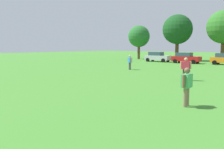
{
  "coord_description": "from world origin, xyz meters",
  "views": [
    {
      "loc": [
        10.61,
        0.55,
        2.7
      ],
      "look_at": [
        4.0,
        8.88,
        1.43
      ],
      "focal_mm": 38.45,
      "sensor_mm": 36.0,
      "label": 1
    }
  ],
  "objects_px": {
    "bystander_midfield": "(130,61)",
    "parked_car_red_1": "(186,58)",
    "bystander_near_trees": "(186,67)",
    "tree_left": "(178,30)",
    "adult_bystander": "(187,83)",
    "tree_center_left": "(224,27)",
    "tree_far_left": "(139,36)",
    "parked_car_silver_0": "(157,57)"
  },
  "relations": [
    {
      "from": "bystander_midfield",
      "to": "parked_car_red_1",
      "type": "bearing_deg",
      "value": -64.58
    },
    {
      "from": "bystander_near_trees",
      "to": "tree_left",
      "type": "bearing_deg",
      "value": 100.11
    },
    {
      "from": "adult_bystander",
      "to": "bystander_near_trees",
      "type": "height_order",
      "value": "bystander_near_trees"
    },
    {
      "from": "parked_car_red_1",
      "to": "tree_center_left",
      "type": "distance_m",
      "value": 8.7
    },
    {
      "from": "tree_far_left",
      "to": "parked_car_red_1",
      "type": "bearing_deg",
      "value": -25.21
    },
    {
      "from": "tree_far_left",
      "to": "tree_center_left",
      "type": "distance_m",
      "value": 16.33
    },
    {
      "from": "bystander_midfield",
      "to": "tree_center_left",
      "type": "distance_m",
      "value": 21.29
    },
    {
      "from": "bystander_midfield",
      "to": "tree_left",
      "type": "bearing_deg",
      "value": -52.06
    },
    {
      "from": "adult_bystander",
      "to": "parked_car_red_1",
      "type": "distance_m",
      "value": 28.5
    },
    {
      "from": "adult_bystander",
      "to": "tree_far_left",
      "type": "height_order",
      "value": "tree_far_left"
    },
    {
      "from": "bystander_midfield",
      "to": "tree_far_left",
      "type": "xyz_separation_m",
      "value": [
        -11.37,
        19.98,
        3.68
      ]
    },
    {
      "from": "bystander_midfield",
      "to": "adult_bystander",
      "type": "bearing_deg",
      "value": 162.28
    },
    {
      "from": "bystander_near_trees",
      "to": "tree_left",
      "type": "distance_m",
      "value": 27.1
    },
    {
      "from": "tree_far_left",
      "to": "tree_left",
      "type": "height_order",
      "value": "tree_left"
    },
    {
      "from": "adult_bystander",
      "to": "tree_left",
      "type": "height_order",
      "value": "tree_left"
    },
    {
      "from": "bystander_near_trees",
      "to": "tree_center_left",
      "type": "distance_m",
      "value": 25.24
    },
    {
      "from": "tree_far_left",
      "to": "tree_left",
      "type": "relative_size",
      "value": 0.82
    },
    {
      "from": "bystander_near_trees",
      "to": "bystander_midfield",
      "type": "xyz_separation_m",
      "value": [
        -8.29,
        4.42,
        -0.09
      ]
    },
    {
      "from": "bystander_near_trees",
      "to": "adult_bystander",
      "type": "bearing_deg",
      "value": -83.01
    },
    {
      "from": "adult_bystander",
      "to": "bystander_midfield",
      "type": "distance_m",
      "value": 16.85
    },
    {
      "from": "adult_bystander",
      "to": "bystander_midfield",
      "type": "height_order",
      "value": "adult_bystander"
    },
    {
      "from": "bystander_midfield",
      "to": "tree_left",
      "type": "height_order",
      "value": "tree_left"
    },
    {
      "from": "bystander_near_trees",
      "to": "parked_car_red_1",
      "type": "height_order",
      "value": "bystander_near_trees"
    },
    {
      "from": "tree_far_left",
      "to": "tree_center_left",
      "type": "xyz_separation_m",
      "value": [
        16.29,
        0.17,
        1.13
      ]
    },
    {
      "from": "bystander_near_trees",
      "to": "bystander_midfield",
      "type": "relative_size",
      "value": 1.09
    },
    {
      "from": "parked_car_red_1",
      "to": "tree_center_left",
      "type": "bearing_deg",
      "value": 56.79
    },
    {
      "from": "tree_left",
      "to": "bystander_near_trees",
      "type": "bearing_deg",
      "value": -65.1
    },
    {
      "from": "adult_bystander",
      "to": "tree_center_left",
      "type": "bearing_deg",
      "value": -167.75
    },
    {
      "from": "parked_car_red_1",
      "to": "adult_bystander",
      "type": "bearing_deg",
      "value": -68.47
    },
    {
      "from": "adult_bystander",
      "to": "bystander_midfield",
      "type": "xyz_separation_m",
      "value": [
        -11.46,
        12.36,
        -0.05
      ]
    },
    {
      "from": "tree_left",
      "to": "tree_center_left",
      "type": "relative_size",
      "value": 0.98
    },
    {
      "from": "adult_bystander",
      "to": "tree_left",
      "type": "xyz_separation_m",
      "value": [
        -14.42,
        32.16,
        4.67
      ]
    },
    {
      "from": "parked_car_red_1",
      "to": "tree_far_left",
      "type": "bearing_deg",
      "value": 154.79
    },
    {
      "from": "tree_left",
      "to": "adult_bystander",
      "type": "bearing_deg",
      "value": -65.86
    },
    {
      "from": "bystander_midfield",
      "to": "tree_left",
      "type": "xyz_separation_m",
      "value": [
        -2.96,
        19.8,
        4.72
      ]
    },
    {
      "from": "adult_bystander",
      "to": "tree_left",
      "type": "relative_size",
      "value": 0.21
    },
    {
      "from": "parked_car_silver_0",
      "to": "tree_center_left",
      "type": "distance_m",
      "value": 11.77
    },
    {
      "from": "bystander_near_trees",
      "to": "tree_center_left",
      "type": "height_order",
      "value": "tree_center_left"
    },
    {
      "from": "adult_bystander",
      "to": "parked_car_red_1",
      "type": "bearing_deg",
      "value": -157.6
    },
    {
      "from": "parked_car_red_1",
      "to": "parked_car_silver_0",
      "type": "bearing_deg",
      "value": 174.4
    },
    {
      "from": "bystander_near_trees",
      "to": "parked_car_red_1",
      "type": "relative_size",
      "value": 0.42
    },
    {
      "from": "bystander_midfield",
      "to": "tree_center_left",
      "type": "bearing_deg",
      "value": -74.28
    }
  ]
}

